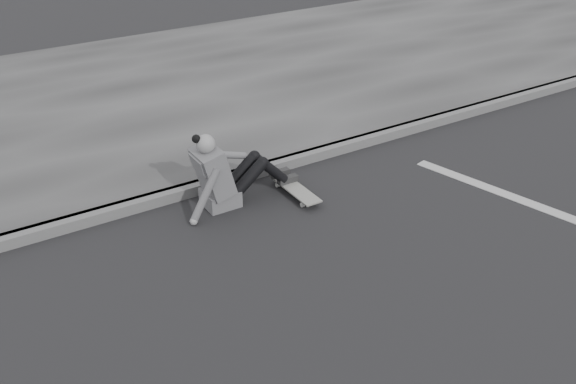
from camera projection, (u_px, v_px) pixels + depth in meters
The scene contains 5 objects.
ground at pixel (294, 339), 5.13m from camera, with size 80.00×80.00×0.00m, color black.
curb at pixel (168, 196), 7.00m from camera, with size 24.00×0.16×0.12m, color #545454.
sidewalk at pixel (86, 107), 9.23m from camera, with size 24.00×6.00×0.12m, color #353535.
skateboard at pixel (295, 189), 7.11m from camera, with size 0.20×0.78×0.09m.
seated_woman at pixel (225, 174), 6.81m from camera, with size 1.38×0.46×0.88m.
Camera 1 is at (-2.09, -3.27, 3.55)m, focal length 40.00 mm.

